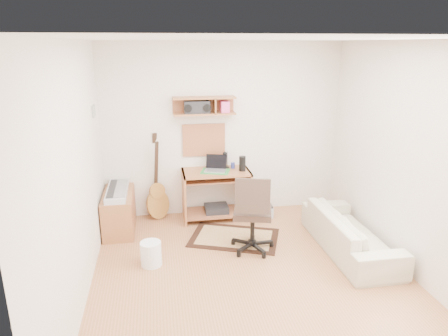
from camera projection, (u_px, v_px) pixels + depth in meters
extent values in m
cube|color=#AC7247|center=(252.00, 278.00, 4.64)|extent=(3.60, 4.00, 0.01)
cube|color=white|center=(258.00, 38.00, 3.87)|extent=(3.60, 4.00, 0.01)
cube|color=silver|center=(223.00, 130.00, 6.15)|extent=(3.60, 0.01, 2.60)
cube|color=silver|center=(75.00, 178.00, 3.97)|extent=(0.01, 4.00, 2.60)
cube|color=silver|center=(412.00, 161.00, 4.54)|extent=(0.01, 4.00, 2.60)
cube|color=#A26339|center=(204.00, 106.00, 5.86)|extent=(0.90, 0.25, 0.26)
cube|color=tan|center=(204.00, 140.00, 6.11)|extent=(0.64, 0.03, 0.49)
cube|color=#4C8CBF|center=(94.00, 111.00, 5.26)|extent=(0.02, 0.20, 0.15)
cylinder|color=black|center=(242.00, 164.00, 6.00)|extent=(0.10, 0.10, 0.22)
cylinder|color=navy|center=(233.00, 165.00, 6.14)|extent=(0.06, 0.06, 0.09)
cube|color=black|center=(197.00, 107.00, 5.84)|extent=(0.37, 0.17, 0.19)
cube|color=#CFC08B|center=(234.00, 237.00, 5.58)|extent=(1.37, 1.15, 0.02)
cube|color=#A26339|center=(119.00, 212.00, 5.76)|extent=(0.40, 0.90, 0.55)
cube|color=#B2B5BA|center=(117.00, 191.00, 5.67)|extent=(0.27, 0.87, 0.08)
cylinder|color=white|center=(151.00, 254.00, 4.86)|extent=(0.30, 0.30, 0.30)
cube|color=#A5A8AA|center=(256.00, 210.00, 6.32)|extent=(0.49, 0.39, 0.18)
imported|color=#C0B698|center=(351.00, 226.00, 5.16)|extent=(0.50, 1.72, 0.67)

